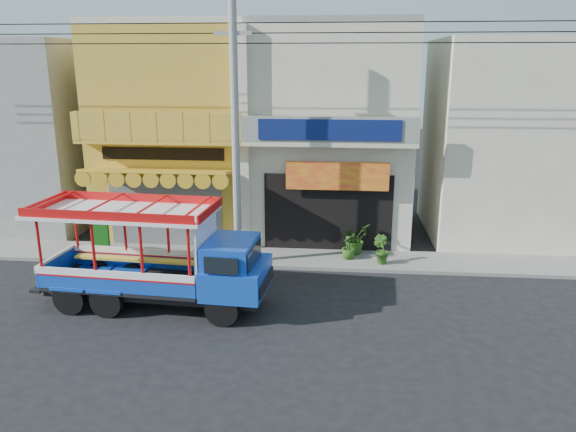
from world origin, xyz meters
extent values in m
plane|color=black|center=(0.00, 0.00, 0.00)|extent=(90.00, 90.00, 0.00)
cube|color=slate|center=(0.00, 4.00, 0.06)|extent=(30.00, 2.00, 0.12)
cube|color=gold|center=(-4.00, 8.00, 4.00)|extent=(6.00, 6.00, 8.00)
cube|color=#595B5E|center=(-4.00, 4.98, 1.40)|extent=(4.20, 0.10, 2.60)
cube|color=gold|center=(-4.00, 4.25, 3.05)|extent=(5.20, 1.50, 0.31)
cube|color=gold|center=(-4.00, 4.65, 4.05)|extent=(6.00, 0.70, 0.18)
cube|color=gold|center=(-4.00, 4.35, 4.60)|extent=(6.00, 0.12, 0.95)
cube|color=black|center=(-4.00, 4.97, 3.55)|extent=(4.50, 0.04, 0.45)
cube|color=beige|center=(-4.00, 8.00, 8.12)|extent=(6.00, 6.00, 0.24)
cube|color=beige|center=(2.00, 8.00, 4.00)|extent=(6.00, 6.00, 8.00)
cube|color=black|center=(2.00, 4.98, 1.50)|extent=(4.60, 0.12, 2.80)
cube|color=yellow|center=(2.30, 4.70, 2.90)|extent=(3.60, 0.05, 1.00)
cube|color=beige|center=(2.00, 4.65, 4.05)|extent=(6.00, 0.70, 0.18)
cube|color=gray|center=(2.00, 4.35, 4.55)|extent=(6.00, 0.12, 0.85)
cube|color=navy|center=(2.00, 4.28, 4.55)|extent=(4.80, 0.06, 0.70)
cube|color=gray|center=(2.00, 8.00, 8.12)|extent=(6.00, 6.00, 0.24)
cube|color=beige|center=(-1.00, 4.85, 4.00)|extent=(0.35, 0.30, 8.00)
cube|color=gray|center=(-11.00, 8.00, 3.80)|extent=(6.00, 6.00, 7.60)
cube|color=beige|center=(9.00, 8.00, 3.80)|extent=(6.00, 6.00, 7.60)
cylinder|color=gray|center=(-1.00, 3.30, 4.50)|extent=(0.26, 0.26, 9.00)
cube|color=gray|center=(-1.00, 3.30, 7.60)|extent=(1.20, 0.12, 0.12)
cylinder|color=black|center=(0.00, 3.30, 7.30)|extent=(28.00, 0.04, 0.04)
cylinder|color=black|center=(0.00, 3.30, 7.60)|extent=(28.00, 0.04, 0.04)
cylinder|color=black|center=(0.00, 3.30, 7.90)|extent=(28.00, 0.04, 0.04)
cylinder|color=black|center=(-0.61, -1.25, 0.45)|extent=(0.92, 0.32, 0.90)
cylinder|color=black|center=(-0.49, 0.47, 0.45)|extent=(0.92, 0.32, 0.90)
cylinder|color=black|center=(-3.85, -1.02, 0.45)|extent=(0.92, 0.32, 0.90)
cylinder|color=black|center=(-3.73, 0.70, 0.45)|extent=(0.92, 0.32, 0.90)
cylinder|color=black|center=(-4.94, -0.94, 0.45)|extent=(0.92, 0.32, 0.90)
cylinder|color=black|center=(-4.81, 0.77, 0.45)|extent=(0.92, 0.32, 0.90)
cube|color=black|center=(-2.71, -0.24, 0.54)|extent=(6.17, 1.92, 0.25)
cube|color=blue|center=(-0.37, -0.40, 1.04)|extent=(1.76, 2.10, 0.81)
cube|color=blue|center=(-0.50, -0.39, 1.76)|extent=(1.39, 1.92, 0.68)
cube|color=black|center=(0.13, -0.44, 1.72)|extent=(0.17, 1.59, 0.50)
cube|color=black|center=(-3.45, -0.18, 0.72)|extent=(4.60, 2.30, 0.11)
cube|color=blue|center=(-3.52, -1.14, 1.04)|extent=(4.47, 0.39, 0.54)
cube|color=white|center=(-3.52, -1.14, 1.28)|extent=(4.47, 0.40, 0.20)
cube|color=blue|center=(-3.39, 0.77, 1.04)|extent=(4.47, 0.39, 0.54)
cube|color=white|center=(-3.39, 0.77, 1.28)|extent=(4.47, 0.40, 0.20)
cylinder|color=red|center=(-5.62, -0.97, 2.03)|extent=(0.09, 0.09, 1.45)
cylinder|color=red|center=(-5.48, 0.90, 2.03)|extent=(0.09, 0.09, 1.45)
cube|color=white|center=(-1.20, -0.34, 1.74)|extent=(0.20, 1.83, 2.03)
cube|color=white|center=(-3.54, -0.18, 2.76)|extent=(5.16, 2.57, 0.09)
cube|color=red|center=(-3.54, -0.18, 2.92)|extent=(4.98, 2.46, 0.24)
cube|color=black|center=(-6.08, 3.79, 0.17)|extent=(0.65, 0.43, 0.11)
cube|color=#0C400B|center=(-6.08, 3.79, 0.72)|extent=(0.71, 0.22, 0.97)
imported|color=#285017|center=(2.99, 4.59, 0.66)|extent=(1.25, 1.28, 1.08)
imported|color=#285017|center=(3.85, 3.63, 0.61)|extent=(0.69, 0.68, 0.98)
imported|color=#285017|center=(2.76, 4.01, 0.56)|extent=(0.63, 0.63, 0.88)
camera|label=1|loc=(2.40, -14.60, 6.75)|focal=35.00mm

